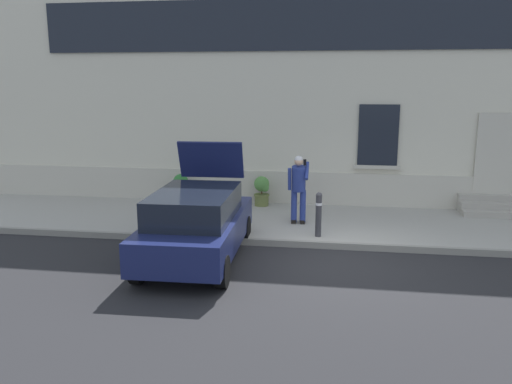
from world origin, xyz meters
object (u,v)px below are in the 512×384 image
(bollard_near_person, at_px, (319,213))
(planter_charcoal, at_px, (181,188))
(person_on_phone, at_px, (299,185))
(hatchback_car_navy, at_px, (197,223))
(planter_olive, at_px, (262,190))

(bollard_near_person, xyz_separation_m, planter_charcoal, (-4.12, 2.84, -0.11))
(bollard_near_person, height_order, person_on_phone, person_on_phone)
(hatchback_car_navy, relative_size, bollard_near_person, 3.93)
(planter_olive, bearing_deg, bollard_near_person, -58.78)
(hatchback_car_navy, bearing_deg, planter_olive, 80.64)
(hatchback_car_navy, height_order, planter_olive, hatchback_car_navy)
(bollard_near_person, distance_m, planter_olive, 3.31)
(bollard_near_person, relative_size, person_on_phone, 0.60)
(planter_olive, bearing_deg, hatchback_car_navy, -99.36)
(bollard_near_person, bearing_deg, hatchback_car_navy, -146.81)
(hatchback_car_navy, xyz_separation_m, person_on_phone, (1.91, 2.61, 0.35))
(bollard_near_person, relative_size, planter_olive, 1.22)
(hatchback_car_navy, relative_size, planter_olive, 4.78)
(person_on_phone, height_order, planter_olive, person_on_phone)
(planter_charcoal, bearing_deg, person_on_phone, -27.09)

